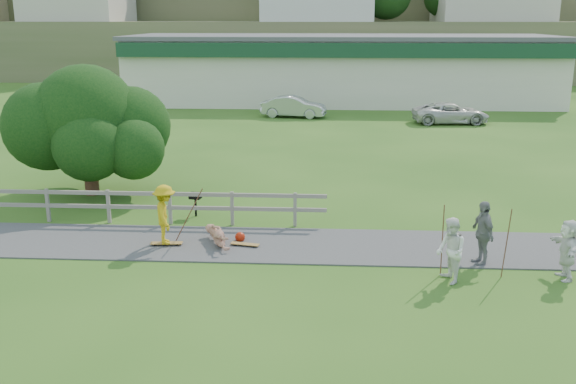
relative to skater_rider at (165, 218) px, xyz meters
name	(u,v)px	position (x,y,z in m)	size (l,w,h in m)	color
ground	(215,263)	(1.63, -1.23, -0.87)	(260.00, 260.00, 0.00)	#285117
path	(224,244)	(1.63, 0.27, -0.85)	(34.00, 3.00, 0.04)	#3C3D3F
fence	(89,201)	(-2.99, 2.07, -0.14)	(15.05, 0.10, 1.10)	#615C55
strip_mall	(341,68)	(5.63, 33.71, 1.71)	(32.50, 10.75, 5.10)	silver
skater_rider	(165,218)	(0.00, 0.00, 0.00)	(1.12, 0.64, 1.73)	#BD9B11
skater_fallen	(218,236)	(1.48, 0.17, -0.57)	(1.63, 0.39, 0.60)	#AF7661
spectator_a	(451,251)	(7.70, -2.15, -0.03)	(0.81, 0.63, 1.67)	white
spectator_b	(483,233)	(8.77, -0.86, 0.01)	(1.03, 0.43, 1.76)	gray
spectator_d	(567,249)	(10.67, -1.74, -0.08)	(1.45, 0.46, 1.57)	silver
car_silver	(293,107)	(2.40, 25.11, -0.17)	(1.48, 4.25, 1.40)	#ABAFB2
car_white	(451,113)	(12.33, 23.10, -0.21)	(2.16, 4.69, 1.30)	beige
tree	(88,141)	(-4.16, 5.47, 1.14)	(6.09, 6.09, 4.02)	black
bbq	(196,205)	(0.27, 2.95, -0.46)	(0.37, 0.28, 0.80)	black
longboard_rider	(167,245)	(0.00, 0.00, -0.81)	(0.92, 0.22, 0.10)	brown
longboard_fallen	(245,246)	(2.28, 0.07, -0.82)	(0.83, 0.20, 0.09)	brown
helmet	(240,237)	(2.08, 0.52, -0.72)	(0.30, 0.30, 0.30)	#A11D08
pole_rider	(189,212)	(0.60, 0.40, 0.06)	(0.03, 0.03, 1.86)	brown
pole_spec_left	(442,241)	(7.56, -1.72, 0.08)	(0.03, 0.03, 1.89)	brown
pole_spec_right	(506,244)	(9.15, -1.76, 0.05)	(0.03, 0.03, 1.83)	brown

